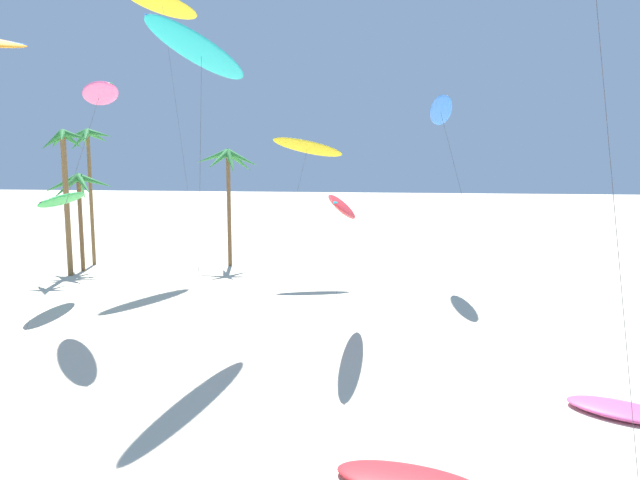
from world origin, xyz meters
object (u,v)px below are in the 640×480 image
object	(u,v)px
flying_kite_0	(343,207)
flying_kite_6	(201,52)
flying_kite_2	(162,4)
palm_tree_0	(65,164)
flying_kite_1	(99,94)
palm_tree_2	(88,149)
grounded_kite_2	(621,410)
palm_tree_1	(79,189)
palm_tree_3	(228,167)
flying_kite_4	(308,147)
flying_kite_8	(441,111)
flying_kite_11	(63,200)

from	to	relation	value
flying_kite_0	flying_kite_6	distance (m)	9.57
flying_kite_2	flying_kite_6	size ratio (longest dim) A/B	1.43
palm_tree_0	flying_kite_1	world-z (taller)	flying_kite_1
flying_kite_1	palm_tree_2	bearing A→B (deg)	120.62
palm_tree_2	grounded_kite_2	xyz separation A→B (m)	(33.24, -25.38, -9.42)
palm_tree_1	palm_tree_2	distance (m)	4.18
palm_tree_3	flying_kite_4	xyz separation A→B (m)	(7.19, -4.38, 1.55)
flying_kite_1	flying_kite_8	size ratio (longest dim) A/B	0.97
palm_tree_3	flying_kite_4	size ratio (longest dim) A/B	0.90
palm_tree_2	flying_kite_4	xyz separation A→B (m)	(18.69, -3.40, 0.06)
palm_tree_1	palm_tree_2	bearing A→B (deg)	102.25
palm_tree_0	palm_tree_2	size ratio (longest dim) A/B	0.98
flying_kite_11	palm_tree_0	bearing A→B (deg)	118.97
grounded_kite_2	flying_kite_8	bearing A→B (deg)	104.40
flying_kite_0	flying_kite_6	world-z (taller)	flying_kite_6
flying_kite_8	palm_tree_0	bearing A→B (deg)	179.41
palm_tree_3	flying_kite_4	world-z (taller)	flying_kite_4
palm_tree_0	flying_kite_11	size ratio (longest dim) A/B	1.58
flying_kite_6	flying_kite_4	bearing A→B (deg)	82.40
palm_tree_0	flying_kite_1	distance (m)	15.70
palm_tree_1	flying_kite_6	distance (m)	24.49
flying_kite_4	flying_kite_1	bearing A→B (deg)	-123.74
palm_tree_2	flying_kite_4	bearing A→B (deg)	-10.30
flying_kite_4	flying_kite_11	bearing A→B (deg)	-146.47
palm_tree_3	grounded_kite_2	xyz separation A→B (m)	(21.74, -26.36, -7.93)
flying_kite_1	flying_kite_6	size ratio (longest dim) A/B	0.87
flying_kite_1	flying_kite_8	xyz separation A→B (m)	(18.11, 11.82, -0.17)
flying_kite_8	flying_kite_11	distance (m)	24.88
palm_tree_3	flying_kite_2	size ratio (longest dim) A/B	0.46
flying_kite_2	grounded_kite_2	xyz separation A→B (m)	(25.72, -23.53, -20.07)
palm_tree_0	flying_kite_4	distance (m)	18.20
flying_kite_0	flying_kite_4	bearing A→B (deg)	105.26
flying_kite_4	palm_tree_0	bearing A→B (deg)	-176.41
flying_kite_1	flying_kite_2	bearing A→B (deg)	98.97
flying_kite_1	flying_kite_2	size ratio (longest dim) A/B	0.61
flying_kite_4	palm_tree_1	bearing A→B (deg)	177.86
palm_tree_0	palm_tree_2	bearing A→B (deg)	97.17
palm_tree_3	flying_kite_6	distance (m)	22.19
flying_kite_6	palm_tree_1	bearing A→B (deg)	132.74
palm_tree_1	flying_kite_2	xyz separation A→B (m)	(6.92, 0.87, 13.77)
flying_kite_0	grounded_kite_2	world-z (taller)	flying_kite_0
grounded_kite_2	flying_kite_6	bearing A→B (deg)	161.95
flying_kite_11	palm_tree_2	bearing A→B (deg)	111.72
palm_tree_2	flying_kite_6	size ratio (longest dim) A/B	0.76
palm_tree_3	flying_kite_4	bearing A→B (deg)	-31.32
flying_kite_4	palm_tree_3	bearing A→B (deg)	148.68
palm_tree_1	flying_kite_6	xyz separation A→B (m)	(15.90, -17.20, 7.15)
palm_tree_0	grounded_kite_2	bearing A→B (deg)	-32.55
flying_kite_8	flying_kite_11	bearing A→B (deg)	-161.54
flying_kite_8	flying_kite_1	bearing A→B (deg)	-146.86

